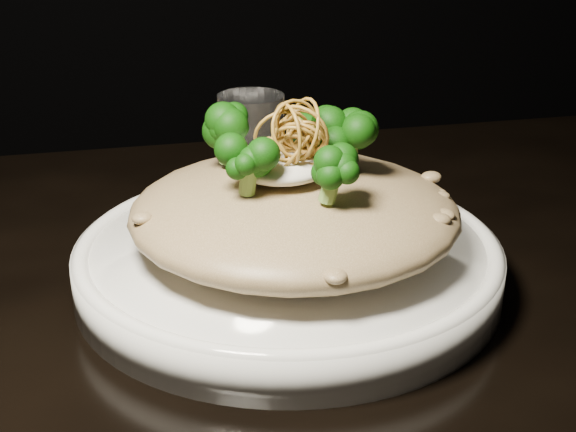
{
  "coord_description": "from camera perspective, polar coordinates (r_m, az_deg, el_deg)",
  "views": [
    {
      "loc": [
        -0.13,
        -0.49,
        1.04
      ],
      "look_at": [
        -0.0,
        0.04,
        0.81
      ],
      "focal_mm": 50.0,
      "sensor_mm": 36.0,
      "label": 1
    }
  ],
  "objects": [
    {
      "name": "broccoli",
      "position": [
        0.57,
        0.55,
        5.34
      ],
      "size": [
        0.14,
        0.14,
        0.05
      ],
      "primitive_type": null,
      "color": "black",
      "rests_on": "risotto"
    },
    {
      "name": "shallots",
      "position": [
        0.57,
        0.21,
        6.46
      ],
      "size": [
        0.06,
        0.06,
        0.04
      ],
      "primitive_type": null,
      "color": "olive",
      "rests_on": "cheese"
    },
    {
      "name": "plate",
      "position": [
        0.61,
        -0.0,
        -3.35
      ],
      "size": [
        0.32,
        0.32,
        0.03
      ],
      "primitive_type": "cylinder",
      "color": "white",
      "rests_on": "table"
    },
    {
      "name": "cheese",
      "position": [
        0.57,
        -0.49,
        3.66
      ],
      "size": [
        0.07,
        0.07,
        0.02
      ],
      "primitive_type": "ellipsoid",
      "color": "white",
      "rests_on": "risotto"
    },
    {
      "name": "table",
      "position": [
        0.63,
        1.12,
        -13.12
      ],
      "size": [
        1.1,
        0.8,
        0.75
      ],
      "color": "black",
      "rests_on": "ground"
    },
    {
      "name": "drinking_glass",
      "position": [
        0.73,
        -2.59,
        4.56
      ],
      "size": [
        0.07,
        0.07,
        0.11
      ],
      "primitive_type": "cylinder",
      "rotation": [
        0.0,
        0.0,
        0.19
      ],
      "color": "silver",
      "rests_on": "table"
    },
    {
      "name": "risotto",
      "position": [
        0.59,
        0.46,
        0.34
      ],
      "size": [
        0.24,
        0.24,
        0.05
      ],
      "primitive_type": "ellipsoid",
      "color": "brown",
      "rests_on": "plate"
    }
  ]
}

